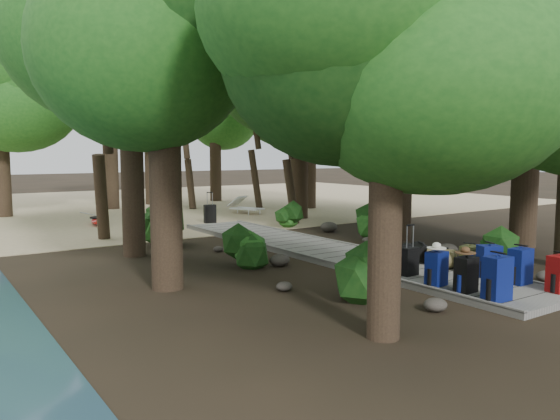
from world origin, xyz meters
TOP-DOWN VIEW (x-y plane):
  - ground at (0.00, 0.00)m, footprint 120.00×120.00m
  - sand_beach at (0.00, 16.00)m, footprint 40.00×22.00m
  - boardwalk at (0.00, 1.00)m, footprint 2.00×12.00m
  - backpack_left_a at (-0.71, -4.33)m, footprint 0.44×0.32m
  - backpack_left_b at (-0.68, -3.71)m, footprint 0.38×0.28m
  - backpack_left_c at (-0.73, -3.12)m, footprint 0.41×0.31m
  - backpack_left_d at (-0.71, -1.80)m, footprint 0.40×0.31m
  - backpack_right_a at (0.67, -4.61)m, footprint 0.42×0.32m
  - backpack_right_b at (0.64, -3.89)m, footprint 0.41×0.29m
  - backpack_right_c at (0.64, -3.24)m, footprint 0.48×0.42m
  - backpack_right_d at (0.72, -2.74)m, footprint 0.45×0.37m
  - duffel_right_khaki at (0.72, -2.05)m, footprint 0.57×0.66m
  - duffel_right_black at (0.78, -1.43)m, footprint 0.64×0.73m
  - suitcase_on_boardwalk at (-0.50, -2.27)m, footprint 0.37×0.22m
  - lone_suitcase_on_sand at (0.29, 7.83)m, footprint 0.45×0.32m
  - hat_brown at (-0.68, -3.68)m, footprint 0.35×0.35m
  - hat_white at (-0.79, -3.15)m, footprint 0.34×0.34m
  - kayak at (-3.15, 9.75)m, footprint 1.73×3.47m
  - sun_lounger at (2.93, 9.69)m, footprint 1.42×2.16m
  - tree_right_b at (4.99, -1.23)m, footprint 5.48×5.48m
  - tree_right_c at (3.16, 1.50)m, footprint 5.86×5.86m
  - tree_right_d at (5.71, 4.29)m, footprint 6.76×6.76m
  - tree_right_e at (3.81, 7.26)m, footprint 5.34×5.34m
  - tree_right_f at (6.43, 10.11)m, footprint 5.22×5.22m
  - tree_left_a at (-3.28, -4.35)m, footprint 3.84×3.84m
  - tree_left_b at (-4.64, -0.16)m, footprint 4.64×4.64m
  - tree_left_c at (-4.04, 3.36)m, footprint 4.47×4.47m
  - tree_back_a at (-1.07, 14.74)m, footprint 5.35×5.35m
  - tree_back_b at (1.32, 15.87)m, footprint 6.16×6.16m
  - tree_back_c at (4.68, 15.80)m, footprint 4.69×4.69m
  - palm_right_a at (2.81, 6.21)m, footprint 4.02×4.02m
  - palm_right_b at (4.57, 11.65)m, footprint 4.12×4.12m
  - palm_right_c at (2.11, 12.86)m, footprint 4.22×4.22m
  - palm_left_a at (-4.16, 6.26)m, footprint 4.66×4.66m
  - rock_left_a at (-1.70, -3.92)m, footprint 0.39×0.35m
  - rock_left_b at (-2.96, -1.52)m, footprint 0.31×0.28m
  - rock_left_c at (-1.78, 0.37)m, footprint 0.48×0.43m
  - rock_left_d at (-2.09, 2.69)m, footprint 0.26×0.23m
  - rock_right_a at (1.62, -3.84)m, footprint 0.42×0.38m
  - rock_right_b at (2.35, -0.90)m, footprint 0.52×0.47m
  - rock_right_c at (1.93, 1.48)m, footprint 0.33×0.30m
  - rock_right_d at (2.46, 3.82)m, footprint 0.57×0.52m
  - shrub_left_a at (-2.24, -2.72)m, footprint 1.13×1.13m
  - shrub_left_b at (-2.38, 0.64)m, footprint 0.87×0.87m
  - shrub_left_c at (-2.92, 4.33)m, footprint 1.30×1.30m
  - shrub_right_a at (1.92, -2.42)m, footprint 0.87×0.87m
  - shrub_right_b at (2.42, 1.87)m, footprint 1.20×1.20m
  - shrub_right_c at (1.86, 5.23)m, footprint 0.80×0.80m

SIDE VIEW (x-z plane):
  - ground at x=0.00m, z-range 0.00..0.00m
  - sand_beach at x=0.00m, z-range 0.00..0.02m
  - boardwalk at x=0.00m, z-range 0.00..0.12m
  - rock_left_d at x=-2.09m, z-range 0.00..0.14m
  - rock_left_b at x=-2.96m, z-range 0.00..0.17m
  - rock_right_c at x=1.93m, z-range 0.00..0.18m
  - rock_left_a at x=-1.70m, z-range 0.00..0.22m
  - rock_right_a at x=1.62m, z-range 0.00..0.23m
  - rock_left_c at x=-1.78m, z-range 0.00..0.26m
  - rock_right_b at x=2.35m, z-range 0.00..0.29m
  - rock_right_d at x=2.46m, z-range 0.00..0.32m
  - kayak at x=-3.15m, z-range 0.02..0.36m
  - duffel_right_khaki at x=0.72m, z-range 0.12..0.49m
  - duffel_right_black at x=0.78m, z-range 0.12..0.51m
  - lone_suitcase_on_sand at x=0.29m, z-range 0.02..0.67m
  - sun_lounger at x=2.93m, z-range 0.02..0.69m
  - shrub_right_c at x=1.86m, z-range 0.00..0.72m
  - shrub_right_a at x=1.92m, z-range 0.00..0.79m
  - shrub_left_b at x=-2.38m, z-range 0.00..0.79m
  - suitcase_on_boardwalk at x=-0.50m, z-range 0.12..0.67m
  - backpack_left_d at x=-0.71m, z-range 0.12..0.70m
  - backpack_right_d at x=0.72m, z-range 0.12..0.71m
  - backpack_left_b at x=-0.68m, z-range 0.12..0.80m
  - backpack_right_c at x=0.64m, z-range 0.12..0.81m
  - backpack_left_c at x=-0.73m, z-range 0.12..0.81m
  - backpack_right_a at x=0.67m, z-range 0.12..0.82m
  - backpack_right_b at x=0.64m, z-range 0.12..0.85m
  - shrub_left_a at x=-2.24m, z-range 0.00..1.01m
  - backpack_left_a at x=-0.71m, z-range 0.12..0.92m
  - shrub_right_b at x=2.42m, z-range 0.00..1.08m
  - shrub_left_c at x=-2.92m, z-range 0.00..1.17m
  - hat_brown at x=-0.68m, z-range 0.80..0.90m
  - hat_white at x=-0.79m, z-range 0.81..0.93m
  - tree_left_a at x=-3.28m, z-range 0.00..6.40m
  - palm_right_c at x=2.11m, z-range 0.00..6.71m
  - palm_right_a at x=2.81m, z-range 0.00..6.85m
  - palm_left_a at x=-4.16m, z-range 0.00..7.41m
  - tree_left_c at x=-4.04m, z-range 0.00..7.78m
  - palm_right_b at x=4.57m, z-range 0.00..7.95m
  - tree_left_b at x=-4.64m, z-range 0.00..8.35m
  - tree_back_c at x=4.68m, z-range 0.00..8.44m
  - tree_back_a at x=-1.07m, z-range 0.00..9.26m
  - tree_right_f at x=6.43m, z-range 0.00..9.33m
  - tree_right_e at x=3.81m, z-range 0.00..9.61m
  - tree_right_b at x=4.99m, z-range 0.00..9.78m
  - tree_right_c at x=3.16m, z-range 0.00..10.14m
  - tree_back_b at x=1.32m, z-range 0.00..10.99m
  - tree_right_d at x=5.71m, z-range 0.00..12.39m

